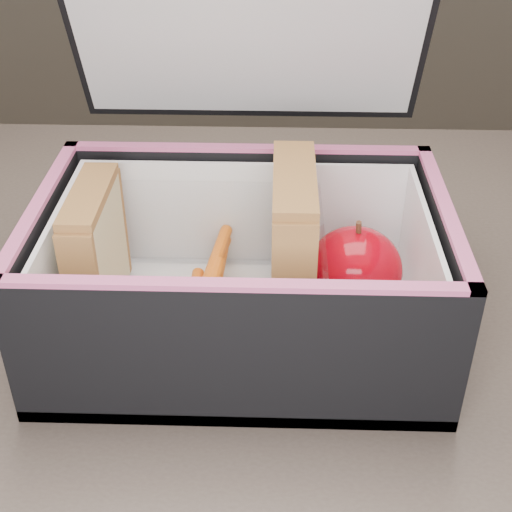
{
  "coord_description": "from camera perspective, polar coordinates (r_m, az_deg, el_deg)",
  "views": [
    {
      "loc": [
        0.04,
        -0.41,
        1.11
      ],
      "look_at": [
        0.03,
        0.02,
        0.81
      ],
      "focal_mm": 50.0,
      "sensor_mm": 36.0,
      "label": 1
    }
  ],
  "objects": [
    {
      "name": "plastic_tub",
      "position": [
        0.53,
        -4.91,
        -1.08
      ],
      "size": [
        0.19,
        0.13,
        0.08
      ],
      "primitive_type": null,
      "color": "white",
      "rests_on": "lunch_bag"
    },
    {
      "name": "sandwich_right",
      "position": [
        0.52,
        2.93,
        0.82
      ],
      "size": [
        0.03,
        0.11,
        0.12
      ],
      "color": "beige",
      "rests_on": "plastic_tub"
    },
    {
      "name": "lunch_bag",
      "position": [
        0.52,
        -1.12,
        -0.47
      ],
      "size": [
        0.29,
        0.27,
        0.28
      ],
      "color": "black",
      "rests_on": "kitchen_table"
    },
    {
      "name": "carrot_sticks",
      "position": [
        0.55,
        -3.74,
        -2.05
      ],
      "size": [
        0.03,
        0.13,
        0.03
      ],
      "color": "orange",
      "rests_on": "plastic_tub"
    },
    {
      "name": "sandwich_left",
      "position": [
        0.54,
        -12.64,
        0.36
      ],
      "size": [
        0.03,
        0.09,
        0.1
      ],
      "color": "beige",
      "rests_on": "plastic_tub"
    },
    {
      "name": "kitchen_table",
      "position": [
        0.61,
        -2.84,
        -13.17
      ],
      "size": [
        1.2,
        0.8,
        0.75
      ],
      "color": "brown",
      "rests_on": "ground"
    },
    {
      "name": "red_apple",
      "position": [
        0.53,
        7.91,
        -1.11
      ],
      "size": [
        0.09,
        0.09,
        0.07
      ],
      "rotation": [
        0.0,
        0.0,
        -0.38
      ],
      "color": "#9B0011",
      "rests_on": "paper_napkin"
    },
    {
      "name": "paper_napkin",
      "position": [
        0.55,
        7.25,
        -4.2
      ],
      "size": [
        0.08,
        0.08,
        0.01
      ],
      "primitive_type": "cube",
      "rotation": [
        0.0,
        0.0,
        0.04
      ],
      "color": "white",
      "rests_on": "lunch_bag"
    }
  ]
}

